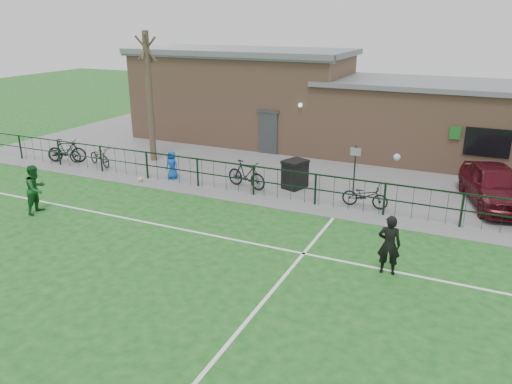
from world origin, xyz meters
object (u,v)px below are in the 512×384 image
at_px(bicycle_d, 246,175).
at_px(outfield_player, 36,189).
at_px(bare_tree, 150,98).
at_px(wheelie_bin_right, 296,174).
at_px(bicycle_e, 365,196).
at_px(car_maroon, 495,185).
at_px(bicycle_c, 100,156).
at_px(ball_ground, 140,179).
at_px(wheelie_bin_left, 294,175).
at_px(bicycle_b, 67,151).
at_px(spectator_child, 172,165).
at_px(bicycle_a, 64,153).
at_px(sign_post, 354,171).

distance_m(bicycle_d, outfield_player, 7.77).
relative_size(bare_tree, wheelie_bin_right, 5.75).
bearing_deg(bicycle_e, car_maroon, -62.79).
bearing_deg(bicycle_e, bicycle_c, 88.45).
xyz_separation_m(bare_tree, ball_ground, (1.45, -2.97, -2.89)).
relative_size(wheelie_bin_left, outfield_player, 0.62).
height_order(bare_tree, ball_ground, bare_tree).
bearing_deg(wheelie_bin_left, outfield_player, -120.01).
relative_size(bare_tree, car_maroon, 1.36).
bearing_deg(ball_ground, wheelie_bin_left, 16.84).
bearing_deg(bicycle_d, wheelie_bin_right, -48.93).
relative_size(wheelie_bin_right, bicycle_b, 0.56).
xyz_separation_m(wheelie_bin_left, bicycle_b, (-11.15, -0.92, 0.03)).
relative_size(car_maroon, ball_ground, 20.77).
bearing_deg(bicycle_b, outfield_player, -164.89).
distance_m(bicycle_d, bicycle_e, 4.85).
bearing_deg(bicycle_c, spectator_child, -73.56).
bearing_deg(ball_ground, bare_tree, 116.06).
bearing_deg(car_maroon, bicycle_a, 170.15).
xyz_separation_m(car_maroon, spectator_child, (-12.46, -2.28, -0.15)).
xyz_separation_m(bicycle_a, bicycle_d, (9.54, 0.18, 0.11)).
relative_size(bicycle_a, ball_ground, 8.08).
height_order(bicycle_b, bicycle_e, bicycle_b).
height_order(car_maroon, spectator_child, car_maroon).
relative_size(car_maroon, bicycle_a, 2.57).
xyz_separation_m(car_maroon, ball_ground, (-13.48, -3.18, -0.67)).
xyz_separation_m(wheelie_bin_right, bicycle_b, (-11.15, -1.12, 0.04)).
height_order(bare_tree, outfield_player, bare_tree).
bearing_deg(bicycle_a, bicycle_d, -102.38).
distance_m(bicycle_c, bicycle_d, 7.56).
height_order(car_maroon, bicycle_e, car_maroon).
distance_m(bare_tree, bicycle_d, 6.63).
bearing_deg(sign_post, wheelie_bin_left, -177.65).
bearing_deg(bicycle_a, outfield_player, -156.19).
bearing_deg(ball_ground, bicycle_e, 5.87).
xyz_separation_m(bicycle_a, bicycle_e, (14.39, 0.02, -0.01)).
height_order(bicycle_a, bicycle_e, bicycle_a).
bearing_deg(outfield_player, car_maroon, -70.04).
xyz_separation_m(bicycle_e, spectator_child, (-8.25, -0.05, 0.16)).
bearing_deg(bare_tree, bicycle_d, -17.53).
distance_m(bicycle_c, spectator_child, 4.16).
distance_m(sign_post, bicycle_c, 11.76).
height_order(bicycle_d, ball_ground, bicycle_d).
distance_m(car_maroon, bicycle_a, 18.73).
height_order(wheelie_bin_right, car_maroon, car_maroon).
height_order(bare_tree, wheelie_bin_left, bare_tree).
xyz_separation_m(car_maroon, bicycle_b, (-18.44, -2.23, -0.19)).
height_order(bare_tree, bicycle_a, bare_tree).
bearing_deg(sign_post, wheelie_bin_right, 177.43).
relative_size(wheelie_bin_right, car_maroon, 0.24).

